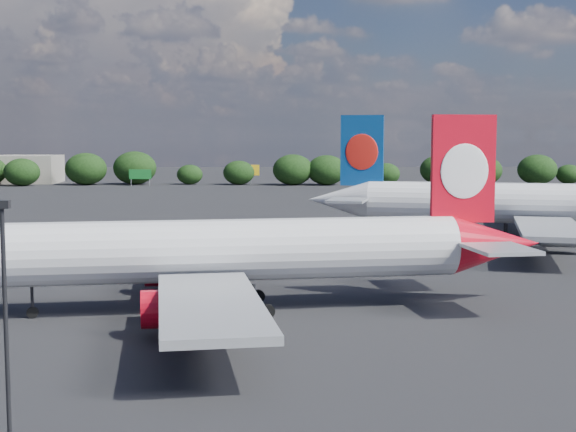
{
  "coord_description": "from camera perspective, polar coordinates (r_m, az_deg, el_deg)",
  "views": [
    {
      "loc": [
        13.86,
        -43.54,
        13.56
      ],
      "look_at": [
        16.0,
        12.0,
        8.0
      ],
      "focal_mm": 50.0,
      "sensor_mm": 36.0,
      "label": 1
    }
  ],
  "objects": [
    {
      "name": "china_southern_airliner",
      "position": [
        105.09,
        15.43,
        0.81
      ],
      "size": [
        49.28,
        47.21,
        16.29
      ],
      "color": "silver",
      "rests_on": "ground"
    },
    {
      "name": "billboard_yellow",
      "position": [
        225.75,
        -2.68,
        3.24
      ],
      "size": [
        5.0,
        0.3,
        5.5
      ],
      "color": "yellow",
      "rests_on": "ground"
    },
    {
      "name": "highway_sign",
      "position": [
        222.08,
        -10.47,
        2.92
      ],
      "size": [
        6.0,
        0.3,
        4.5
      ],
      "color": "#136223",
      "rests_on": "ground"
    },
    {
      "name": "qantas_airliner",
      "position": [
        62.1,
        -3.04,
        -2.55
      ],
      "size": [
        46.76,
        44.56,
        15.25
      ],
      "color": "silver",
      "rests_on": "ground"
    },
    {
      "name": "horizon_treeline",
      "position": [
        223.33,
        -5.71,
        3.25
      ],
      "size": [
        200.98,
        15.96,
        9.32
      ],
      "color": "black",
      "rests_on": "ground"
    },
    {
      "name": "apron_lamp_post",
      "position": [
        30.0,
        -19.38,
        -8.56
      ],
      "size": [
        0.55,
        0.3,
        11.36
      ],
      "color": "black",
      "rests_on": "ground"
    },
    {
      "name": "ground",
      "position": [
        105.34,
        -9.76,
        -1.77
      ],
      "size": [
        500.0,
        500.0,
        0.0
      ],
      "primitive_type": "plane",
      "color": "black",
      "rests_on": "ground"
    }
  ]
}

